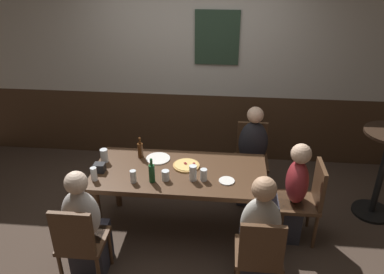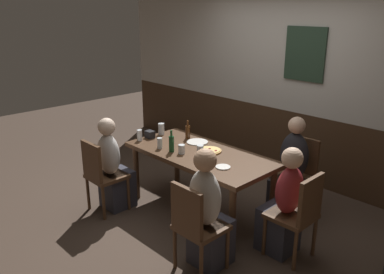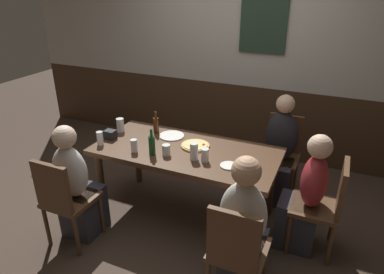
# 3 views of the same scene
# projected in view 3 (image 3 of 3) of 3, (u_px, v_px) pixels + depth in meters

# --- Properties ---
(ground_plane) EXTENTS (12.00, 12.00, 0.00)m
(ground_plane) POSITION_uv_depth(u_px,v_px,m) (186.00, 213.00, 3.59)
(ground_plane) COLOR #423328
(wall_back) EXTENTS (6.40, 0.13, 2.60)m
(wall_back) POSITION_uv_depth(u_px,v_px,m) (240.00, 57.00, 4.41)
(wall_back) COLOR #3D2819
(wall_back) RESTS_ON ground_plane
(dining_table) EXTENTS (1.76, 0.84, 0.74)m
(dining_table) POSITION_uv_depth(u_px,v_px,m) (186.00, 157.00, 3.31)
(dining_table) COLOR #472D1C
(dining_table) RESTS_ON ground_plane
(chair_right_near) EXTENTS (0.40, 0.40, 0.88)m
(chair_right_near) POSITION_uv_depth(u_px,v_px,m) (236.00, 249.00, 2.40)
(chair_right_near) COLOR #513521
(chair_right_near) RESTS_ON ground_plane
(chair_head_east) EXTENTS (0.40, 0.40, 0.88)m
(chair_head_east) POSITION_uv_depth(u_px,v_px,m) (325.00, 203.00, 2.90)
(chair_head_east) COLOR #513521
(chair_head_east) RESTS_ON ground_plane
(chair_left_near) EXTENTS (0.40, 0.40, 0.88)m
(chair_left_near) POSITION_uv_depth(u_px,v_px,m) (64.00, 198.00, 2.97)
(chair_left_near) COLOR #513521
(chair_left_near) RESTS_ON ground_plane
(chair_right_far) EXTENTS (0.40, 0.40, 0.88)m
(chair_right_far) POSITION_uv_depth(u_px,v_px,m) (281.00, 151.00, 3.79)
(chair_right_far) COLOR #513521
(chair_right_far) RESTS_ON ground_plane
(person_right_near) EXTENTS (0.34, 0.37, 1.17)m
(person_right_near) POSITION_uv_depth(u_px,v_px,m) (243.00, 235.00, 2.54)
(person_right_near) COLOR #2D2D38
(person_right_near) RESTS_ON ground_plane
(person_head_east) EXTENTS (0.37, 0.34, 1.10)m
(person_head_east) POSITION_uv_depth(u_px,v_px,m) (305.00, 201.00, 2.98)
(person_head_east) COLOR #2D2D38
(person_head_east) RESTS_ON ground_plane
(person_left_near) EXTENTS (0.34, 0.37, 1.12)m
(person_left_near) POSITION_uv_depth(u_px,v_px,m) (77.00, 190.00, 3.12)
(person_left_near) COLOR #2D2D38
(person_left_near) RESTS_ON ground_plane
(person_right_far) EXTENTS (0.34, 0.37, 1.17)m
(person_right_far) POSITION_uv_depth(u_px,v_px,m) (279.00, 157.00, 3.65)
(person_right_far) COLOR #2D2D38
(person_right_far) RESTS_ON ground_plane
(pizza) EXTENTS (0.28, 0.28, 0.03)m
(pizza) POSITION_uv_depth(u_px,v_px,m) (195.00, 145.00, 3.33)
(pizza) COLOR tan
(pizza) RESTS_ON dining_table
(pint_glass_amber) EXTENTS (0.06, 0.06, 0.14)m
(pint_glass_amber) POSITION_uv_depth(u_px,v_px,m) (100.00, 139.00, 3.34)
(pint_glass_amber) COLOR silver
(pint_glass_amber) RESTS_ON dining_table
(beer_glass_tall) EXTENTS (0.07, 0.07, 0.12)m
(beer_glass_tall) POSITION_uv_depth(u_px,v_px,m) (205.00, 156.00, 3.04)
(beer_glass_tall) COLOR silver
(beer_glass_tall) RESTS_ON dining_table
(tumbler_short) EXTENTS (0.07, 0.07, 0.16)m
(tumbler_short) POSITION_uv_depth(u_px,v_px,m) (194.00, 152.00, 3.07)
(tumbler_short) COLOR silver
(tumbler_short) RESTS_ON dining_table
(pint_glass_stout) EXTENTS (0.08, 0.08, 0.14)m
(pint_glass_stout) POSITION_uv_depth(u_px,v_px,m) (120.00, 126.00, 3.64)
(pint_glass_stout) COLOR silver
(pint_glass_stout) RESTS_ON dining_table
(beer_glass_half) EXTENTS (0.07, 0.07, 0.10)m
(beer_glass_half) POSITION_uv_depth(u_px,v_px,m) (166.00, 151.00, 3.15)
(beer_glass_half) COLOR silver
(beer_glass_half) RESTS_ON dining_table
(highball_clear) EXTENTS (0.06, 0.06, 0.13)m
(highball_clear) POSITION_uv_depth(u_px,v_px,m) (134.00, 147.00, 3.20)
(highball_clear) COLOR silver
(highball_clear) RESTS_ON dining_table
(beer_bottle_green) EXTENTS (0.06, 0.06, 0.25)m
(beer_bottle_green) POSITION_uv_depth(u_px,v_px,m) (152.00, 145.00, 3.14)
(beer_bottle_green) COLOR #194723
(beer_bottle_green) RESTS_ON dining_table
(beer_bottle_brown) EXTENTS (0.06, 0.06, 0.23)m
(beer_bottle_brown) POSITION_uv_depth(u_px,v_px,m) (156.00, 125.00, 3.60)
(beer_bottle_brown) COLOR #42230F
(beer_bottle_brown) RESTS_ON dining_table
(plate_white_large) EXTENTS (0.26, 0.26, 0.01)m
(plate_white_large) POSITION_uv_depth(u_px,v_px,m) (172.00, 136.00, 3.54)
(plate_white_large) COLOR white
(plate_white_large) RESTS_ON dining_table
(plate_white_small) EXTENTS (0.15, 0.15, 0.01)m
(plate_white_small) POSITION_uv_depth(u_px,v_px,m) (229.00, 166.00, 2.97)
(plate_white_small) COLOR white
(plate_white_small) RESTS_ON dining_table
(condiment_caddy) EXTENTS (0.11, 0.09, 0.09)m
(condiment_caddy) POSITION_uv_depth(u_px,v_px,m) (110.00, 135.00, 3.48)
(condiment_caddy) COLOR black
(condiment_caddy) RESTS_ON dining_table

